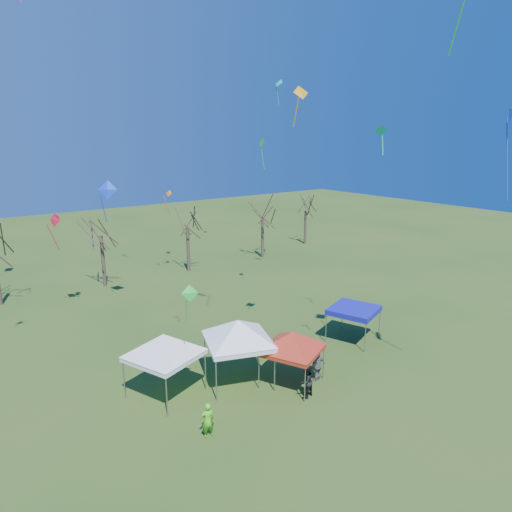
# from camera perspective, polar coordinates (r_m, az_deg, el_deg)

# --- Properties ---
(ground) EXTENTS (140.00, 140.00, 0.00)m
(ground) POSITION_cam_1_polar(r_m,az_deg,el_deg) (25.12, 6.51, -16.89)
(ground) COLOR #2C4C18
(ground) RESTS_ON ground
(tree_2) EXTENTS (3.71, 3.71, 8.18)m
(tree_2) POSITION_cam_1_polar(r_m,az_deg,el_deg) (42.28, -19.00, 4.58)
(tree_2) COLOR #3D2D21
(tree_2) RESTS_ON ground
(tree_3) EXTENTS (3.59, 3.59, 7.91)m
(tree_3) POSITION_cam_1_polar(r_m,az_deg,el_deg) (45.22, -8.67, 5.55)
(tree_3) COLOR #3D2D21
(tree_3) RESTS_ON ground
(tree_4) EXTENTS (3.58, 3.58, 7.89)m
(tree_4) POSITION_cam_1_polar(r_m,az_deg,el_deg) (50.18, 0.83, 6.58)
(tree_4) COLOR #3D2D21
(tree_4) RESTS_ON ground
(tree_5) EXTENTS (3.39, 3.39, 7.46)m
(tree_5) POSITION_cam_1_polar(r_m,az_deg,el_deg) (57.15, 6.29, 7.16)
(tree_5) COLOR #3D2D21
(tree_5) RESTS_ON ground
(tent_white_west) EXTENTS (4.17, 4.17, 3.93)m
(tent_white_west) POSITION_cam_1_polar(r_m,az_deg,el_deg) (24.04, -11.49, -10.06)
(tent_white_west) COLOR gray
(tent_white_west) RESTS_ON ground
(tent_white_mid) EXTENTS (4.46, 4.46, 4.18)m
(tent_white_mid) POSITION_cam_1_polar(r_m,az_deg,el_deg) (24.72, -2.27, -8.52)
(tent_white_mid) COLOR gray
(tent_white_mid) RESTS_ON ground
(tent_red) EXTENTS (3.77, 3.77, 3.54)m
(tent_red) POSITION_cam_1_polar(r_m,az_deg,el_deg) (24.75, 4.60, -9.85)
(tent_red) COLOR gray
(tent_red) RESTS_ON ground
(tent_blue) EXTENTS (3.67, 3.67, 2.25)m
(tent_blue) POSITION_cam_1_polar(r_m,az_deg,el_deg) (30.84, 12.14, -6.65)
(tent_blue) COLOR gray
(tent_blue) RESTS_ON ground
(person_dark) EXTENTS (1.01, 0.87, 1.81)m
(person_dark) POSITION_cam_1_polar(r_m,az_deg,el_deg) (24.50, 6.24, -15.29)
(person_dark) COLOR black
(person_dark) RESTS_ON ground
(person_green) EXTENTS (0.66, 0.48, 1.67)m
(person_green) POSITION_cam_1_polar(r_m,az_deg,el_deg) (21.78, -6.06, -19.72)
(person_green) COLOR #5DD622
(person_green) RESTS_ON ground
(person_grey) EXTENTS (1.04, 0.45, 1.76)m
(person_grey) POSITION_cam_1_polar(r_m,az_deg,el_deg) (26.06, 7.72, -13.45)
(person_grey) COLOR slate
(person_grey) RESTS_ON ground
(kite_18) EXTENTS (0.52, 0.71, 1.70)m
(kite_18) POSITION_cam_1_polar(r_m,az_deg,el_deg) (33.06, 2.87, 20.71)
(kite_18) COLOR #0BAC9C
(kite_18) RESTS_ON ground
(kite_22) EXTENTS (0.79, 0.87, 2.37)m
(kite_22) POSITION_cam_1_polar(r_m,az_deg,el_deg) (43.79, -10.88, 7.55)
(kite_22) COLOR orange
(kite_22) RESTS_ON ground
(kite_12) EXTENTS (0.98, 0.60, 3.01)m
(kite_12) POSITION_cam_1_polar(r_m,az_deg,el_deg) (44.87, 0.71, 13.92)
(kite_12) COLOR green
(kite_12) RESTS_ON ground
(kite_1) EXTENTS (0.91, 0.68, 1.86)m
(kite_1) POSITION_cam_1_polar(r_m,az_deg,el_deg) (21.70, -8.28, -4.71)
(kite_1) COLOR green
(kite_1) RESTS_ON ground
(kite_13) EXTENTS (0.94, 1.20, 2.94)m
(kite_13) POSITION_cam_1_polar(r_m,az_deg,el_deg) (35.83, -23.89, 4.11)
(kite_13) COLOR red
(kite_13) RESTS_ON ground
(kite_27) EXTENTS (0.99, 0.76, 2.13)m
(kite_27) POSITION_cam_1_polar(r_m,az_deg,el_deg) (25.34, 5.62, 19.62)
(kite_27) COLOR orange
(kite_27) RESTS_ON ground
(kite_11) EXTENTS (1.43, 1.30, 3.13)m
(kite_11) POSITION_cam_1_polar(r_m,az_deg,el_deg) (34.91, -18.10, 7.87)
(kite_11) COLOR blue
(kite_11) RESTS_ON ground
(kite_25) EXTENTS (0.80, 0.73, 1.43)m
(kite_25) POSITION_cam_1_polar(r_m,az_deg,el_deg) (23.02, 15.33, 14.82)
(kite_25) COLOR #0BAE91
(kite_25) RESTS_ON ground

